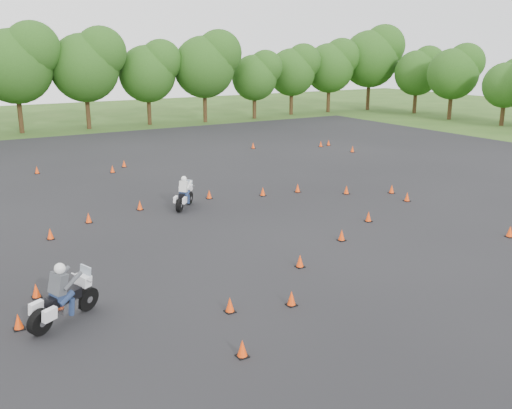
{
  "coord_description": "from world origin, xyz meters",
  "views": [
    {
      "loc": [
        -12.14,
        -16.16,
        7.66
      ],
      "look_at": [
        0.0,
        4.0,
        1.2
      ],
      "focal_mm": 40.0,
      "sensor_mm": 36.0,
      "label": 1
    }
  ],
  "objects": [
    {
      "name": "treeline",
      "position": [
        2.69,
        35.12,
        4.63
      ],
      "size": [
        86.65,
        32.81,
        11.09
      ],
      "color": "#224A15",
      "rests_on": "ground"
    },
    {
      "name": "rider_white",
      "position": [
        -1.13,
        9.03,
        0.83
      ],
      "size": [
        1.94,
        2.02,
        1.66
      ],
      "primitive_type": null,
      "rotation": [
        0.0,
        0.0,
        0.82
      ],
      "color": "silver",
      "rests_on": "ground"
    },
    {
      "name": "rider_grey",
      "position": [
        -9.15,
        -0.4,
        0.97
      ],
      "size": [
        2.56,
        1.92,
        1.94
      ],
      "primitive_type": null,
      "rotation": [
        0.0,
        0.0,
        0.52
      ],
      "color": "#424449",
      "rests_on": "ground"
    },
    {
      "name": "ground",
      "position": [
        0.0,
        0.0,
        0.0
      ],
      "size": [
        140.0,
        140.0,
        0.0
      ],
      "primitive_type": "plane",
      "color": "#2D5119",
      "rests_on": "ground"
    },
    {
      "name": "asphalt_pad",
      "position": [
        0.0,
        6.0,
        0.01
      ],
      "size": [
        62.0,
        62.0,
        0.0
      ],
      "primitive_type": "plane",
      "color": "black",
      "rests_on": "ground"
    },
    {
      "name": "traffic_cones",
      "position": [
        -0.87,
        6.36,
        0.23
      ],
      "size": [
        36.17,
        33.35,
        0.45
      ],
      "color": "#FB420A",
      "rests_on": "asphalt_pad"
    }
  ]
}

